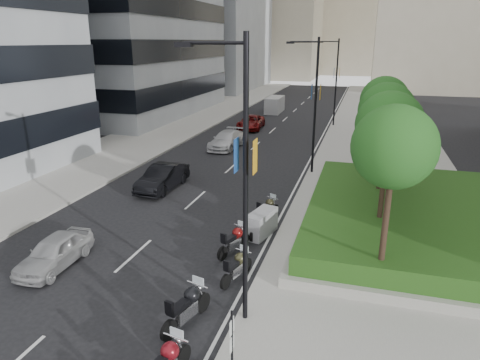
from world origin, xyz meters
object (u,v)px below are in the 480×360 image
at_px(parking_sign, 232,347).
at_px(motorcycle_6, 267,209).
at_px(motorcycle_2, 187,307).
at_px(motorcycle_4, 234,240).
at_px(car_d, 251,122).
at_px(delivery_van, 274,105).
at_px(lamp_post_1, 313,100).
at_px(motorcycle_5, 261,224).
at_px(car_b, 163,178).
at_px(car_a, 55,252).
at_px(car_c, 227,140).
at_px(lamp_post_0, 241,173).
at_px(motorcycle_3, 237,267).
at_px(lamp_post_2, 335,78).

distance_m(parking_sign, motorcycle_6, 11.71).
height_order(motorcycle_2, motorcycle_4, motorcycle_2).
relative_size(parking_sign, car_d, 0.50).
height_order(parking_sign, delivery_van, parking_sign).
xyz_separation_m(lamp_post_1, motorcycle_5, (-0.87, -10.50, -4.47)).
distance_m(car_d, delivery_van, 11.24).
height_order(car_b, car_d, car_b).
relative_size(car_a, car_c, 0.76).
relative_size(lamp_post_1, car_c, 1.81).
bearing_deg(lamp_post_0, motorcycle_5, 97.67).
relative_size(lamp_post_0, motorcycle_4, 4.30).
bearing_deg(car_c, motorcycle_6, -60.88).
relative_size(lamp_post_0, motorcycle_6, 4.75).
bearing_deg(motorcycle_3, car_c, 35.00).
distance_m(motorcycle_5, car_b, 8.78).
bearing_deg(lamp_post_2, car_b, -109.19).
relative_size(motorcycle_4, motorcycle_5, 1.01).
relative_size(lamp_post_2, car_c, 1.81).
relative_size(parking_sign, delivery_van, 0.54).
relative_size(car_a, car_d, 0.75).
bearing_deg(motorcycle_3, lamp_post_1, 12.60).
height_order(motorcycle_2, motorcycle_6, motorcycle_2).
relative_size(lamp_post_1, parking_sign, 3.60).
distance_m(motorcycle_3, motorcycle_6, 6.16).
bearing_deg(motorcycle_3, car_a, 114.26).
distance_m(motorcycle_4, motorcycle_5, 2.15).
relative_size(motorcycle_6, delivery_van, 0.41).
xyz_separation_m(lamp_post_0, parking_sign, (0.66, -3.00, -3.61)).
bearing_deg(motorcycle_4, car_b, 64.33).
relative_size(car_d, delivery_van, 1.08).
distance_m(motorcycle_5, motorcycle_6, 2.05).
distance_m(motorcycle_4, car_b, 9.50).
bearing_deg(car_b, motorcycle_2, -58.50).
bearing_deg(car_b, car_a, -87.54).
bearing_deg(motorcycle_3, car_d, 29.84).
height_order(lamp_post_0, motorcycle_5, lamp_post_0).
xyz_separation_m(lamp_post_1, parking_sign, (0.66, -20.00, -3.61)).
height_order(motorcycle_5, car_c, car_c).
distance_m(lamp_post_1, car_b, 10.99).
xyz_separation_m(car_b, car_c, (0.48, 11.26, -0.03)).
distance_m(motorcycle_2, car_d, 32.46).
xyz_separation_m(lamp_post_0, lamp_post_1, (0.00, 17.00, 0.00)).
xyz_separation_m(lamp_post_0, car_d, (-7.98, 31.14, -4.36)).
distance_m(lamp_post_2, delivery_van, 11.57).
bearing_deg(car_a, delivery_van, 87.81).
distance_m(motorcycle_5, car_d, 25.65).
xyz_separation_m(motorcycle_6, car_d, (-6.91, 22.60, 0.16)).
xyz_separation_m(motorcycle_2, motorcycle_3, (0.74, 3.07, -0.09)).
distance_m(lamp_post_2, parking_sign, 38.18).
relative_size(lamp_post_1, motorcycle_3, 4.43).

